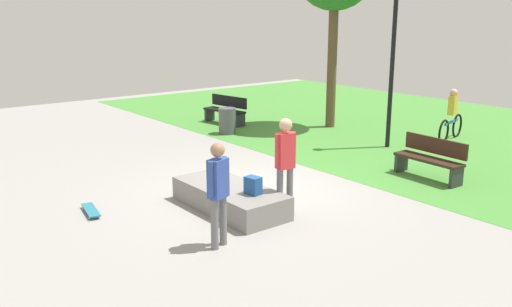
{
  "coord_description": "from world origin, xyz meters",
  "views": [
    {
      "loc": [
        8.43,
        -6.64,
        3.61
      ],
      "look_at": [
        0.48,
        -0.33,
        0.98
      ],
      "focal_mm": 38.53,
      "sensor_mm": 36.0,
      "label": 1
    }
  ],
  "objects_px": {
    "skateboard_by_ledge": "(91,210)",
    "park_bench_far_right": "(430,158)",
    "trash_bin": "(227,121)",
    "cyclist_on_bicycle": "(452,119)",
    "concrete_ledge": "(230,198)",
    "skater_watching": "(285,158)",
    "skater_performing_trick": "(218,187)",
    "backpack_on_ledge": "(253,185)",
    "park_bench_near_path": "(226,109)",
    "lamp_post": "(394,42)"
  },
  "relations": [
    {
      "from": "skater_performing_trick",
      "to": "park_bench_far_right",
      "type": "height_order",
      "value": "skater_performing_trick"
    },
    {
      "from": "skater_performing_trick",
      "to": "cyclist_on_bicycle",
      "type": "height_order",
      "value": "skater_performing_trick"
    },
    {
      "from": "trash_bin",
      "to": "backpack_on_ledge",
      "type": "bearing_deg",
      "value": -31.78
    },
    {
      "from": "backpack_on_ledge",
      "to": "skater_performing_trick",
      "type": "relative_size",
      "value": 0.19
    },
    {
      "from": "concrete_ledge",
      "to": "cyclist_on_bicycle",
      "type": "bearing_deg",
      "value": 94.77
    },
    {
      "from": "skateboard_by_ledge",
      "to": "skater_watching",
      "type": "bearing_deg",
      "value": 51.63
    },
    {
      "from": "skater_performing_trick",
      "to": "concrete_ledge",
      "type": "bearing_deg",
      "value": 138.5
    },
    {
      "from": "skateboard_by_ledge",
      "to": "lamp_post",
      "type": "relative_size",
      "value": 0.17
    },
    {
      "from": "trash_bin",
      "to": "skater_performing_trick",
      "type": "bearing_deg",
      "value": -36.42
    },
    {
      "from": "skater_performing_trick",
      "to": "lamp_post",
      "type": "xyz_separation_m",
      "value": [
        -2.58,
        7.41,
        1.85
      ]
    },
    {
      "from": "skater_watching",
      "to": "cyclist_on_bicycle",
      "type": "distance_m",
      "value": 7.87
    },
    {
      "from": "trash_bin",
      "to": "concrete_ledge",
      "type": "bearing_deg",
      "value": -35.11
    },
    {
      "from": "lamp_post",
      "to": "trash_bin",
      "type": "distance_m",
      "value": 5.39
    },
    {
      "from": "concrete_ledge",
      "to": "skater_watching",
      "type": "bearing_deg",
      "value": 39.0
    },
    {
      "from": "trash_bin",
      "to": "park_bench_far_right",
      "type": "bearing_deg",
      "value": 7.16
    },
    {
      "from": "skateboard_by_ledge",
      "to": "park_bench_far_right",
      "type": "height_order",
      "value": "park_bench_far_right"
    },
    {
      "from": "park_bench_near_path",
      "to": "trash_bin",
      "type": "bearing_deg",
      "value": -34.08
    },
    {
      "from": "skater_watching",
      "to": "lamp_post",
      "type": "bearing_deg",
      "value": 110.55
    },
    {
      "from": "park_bench_near_path",
      "to": "lamp_post",
      "type": "xyz_separation_m",
      "value": [
        5.42,
        1.59,
        2.36
      ]
    },
    {
      "from": "concrete_ledge",
      "to": "skateboard_by_ledge",
      "type": "distance_m",
      "value": 2.57
    },
    {
      "from": "skater_performing_trick",
      "to": "cyclist_on_bicycle",
      "type": "relative_size",
      "value": 0.95
    },
    {
      "from": "park_bench_near_path",
      "to": "trash_bin",
      "type": "height_order",
      "value": "park_bench_near_path"
    },
    {
      "from": "skateboard_by_ledge",
      "to": "park_bench_near_path",
      "type": "distance_m",
      "value": 8.66
    },
    {
      "from": "skateboard_by_ledge",
      "to": "park_bench_far_right",
      "type": "distance_m",
      "value": 7.27
    },
    {
      "from": "skater_watching",
      "to": "cyclist_on_bicycle",
      "type": "relative_size",
      "value": 1.0
    },
    {
      "from": "backpack_on_ledge",
      "to": "park_bench_far_right",
      "type": "xyz_separation_m",
      "value": [
        0.56,
        4.57,
        -0.12
      ]
    },
    {
      "from": "park_bench_far_right",
      "to": "trash_bin",
      "type": "xyz_separation_m",
      "value": [
        -6.59,
        -0.83,
        -0.09
      ]
    },
    {
      "from": "park_bench_far_right",
      "to": "backpack_on_ledge",
      "type": "bearing_deg",
      "value": -96.94
    },
    {
      "from": "skater_performing_trick",
      "to": "trash_bin",
      "type": "xyz_separation_m",
      "value": [
        -6.7,
        4.94,
        -0.59
      ]
    },
    {
      "from": "park_bench_far_right",
      "to": "park_bench_near_path",
      "type": "distance_m",
      "value": 7.88
    },
    {
      "from": "backpack_on_ledge",
      "to": "cyclist_on_bicycle",
      "type": "bearing_deg",
      "value": 89.27
    },
    {
      "from": "lamp_post",
      "to": "cyclist_on_bicycle",
      "type": "relative_size",
      "value": 2.65
    },
    {
      "from": "skateboard_by_ledge",
      "to": "park_bench_near_path",
      "type": "height_order",
      "value": "park_bench_near_path"
    },
    {
      "from": "skater_performing_trick",
      "to": "cyclist_on_bicycle",
      "type": "distance_m",
      "value": 9.71
    },
    {
      "from": "skateboard_by_ledge",
      "to": "trash_bin",
      "type": "distance_m",
      "value": 7.19
    },
    {
      "from": "park_bench_far_right",
      "to": "skater_performing_trick",
      "type": "bearing_deg",
      "value": -88.88
    },
    {
      "from": "concrete_ledge",
      "to": "skater_watching",
      "type": "xyz_separation_m",
      "value": [
        0.81,
        0.66,
        0.83
      ]
    },
    {
      "from": "lamp_post",
      "to": "trash_bin",
      "type": "bearing_deg",
      "value": -149.14
    },
    {
      "from": "skater_performing_trick",
      "to": "skater_watching",
      "type": "distance_m",
      "value": 1.85
    },
    {
      "from": "backpack_on_ledge",
      "to": "skateboard_by_ledge",
      "type": "height_order",
      "value": "backpack_on_ledge"
    },
    {
      "from": "park_bench_near_path",
      "to": "lamp_post",
      "type": "relative_size",
      "value": 0.35
    },
    {
      "from": "park_bench_near_path",
      "to": "concrete_ledge",
      "type": "bearing_deg",
      "value": -34.91
    },
    {
      "from": "backpack_on_ledge",
      "to": "trash_bin",
      "type": "distance_m",
      "value": 7.1
    },
    {
      "from": "backpack_on_ledge",
      "to": "park_bench_far_right",
      "type": "height_order",
      "value": "park_bench_far_right"
    },
    {
      "from": "skater_watching",
      "to": "park_bench_far_right",
      "type": "xyz_separation_m",
      "value": [
        0.36,
        3.98,
        -0.57
      ]
    },
    {
      "from": "trash_bin",
      "to": "cyclist_on_bicycle",
      "type": "height_order",
      "value": "cyclist_on_bicycle"
    },
    {
      "from": "skateboard_by_ledge",
      "to": "park_bench_near_path",
      "type": "relative_size",
      "value": 0.5
    },
    {
      "from": "trash_bin",
      "to": "cyclist_on_bicycle",
      "type": "bearing_deg",
      "value": 43.96
    },
    {
      "from": "backpack_on_ledge",
      "to": "skater_performing_trick",
      "type": "xyz_separation_m",
      "value": [
        0.67,
        -1.21,
        0.38
      ]
    },
    {
      "from": "park_bench_near_path",
      "to": "cyclist_on_bicycle",
      "type": "distance_m",
      "value": 7.05
    }
  ]
}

